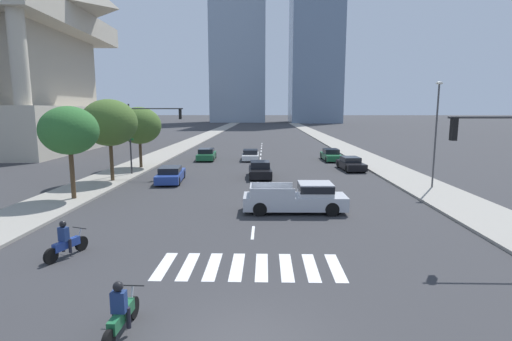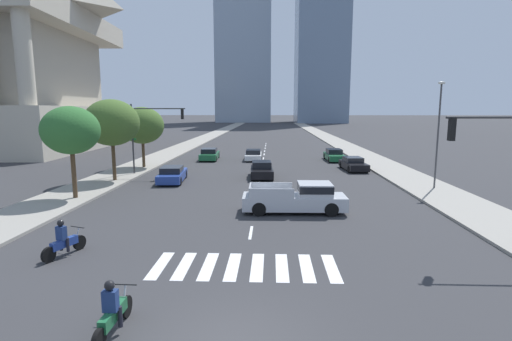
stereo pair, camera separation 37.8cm
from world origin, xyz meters
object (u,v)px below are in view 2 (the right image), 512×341
(pickup_truck, at_px, (299,198))
(sedan_black_4, at_px, (353,164))
(sedan_blue_3, at_px, (172,174))
(street_tree_nearest, at_px, (71,131))
(sedan_white_1, at_px, (253,155))
(traffic_signal_far, at_px, (152,126))
(street_tree_second, at_px, (112,123))
(sedan_green_2, at_px, (210,154))
(sedan_green_5, at_px, (334,155))
(motorcycle_third, at_px, (64,242))
(street_lamp_east, at_px, (438,127))
(motorcycle_trailing, at_px, (113,313))
(street_tree_third, at_px, (142,125))
(traffic_signal_near, at_px, (506,154))
(sedan_black_0, at_px, (262,170))

(pickup_truck, bearing_deg, sedan_black_4, 67.34)
(sedan_blue_3, bearing_deg, street_tree_nearest, 139.75)
(sedan_white_1, xyz_separation_m, traffic_signal_far, (-8.30, -10.66, 3.74))
(traffic_signal_far, distance_m, street_tree_second, 3.95)
(sedan_green_2, distance_m, sedan_green_5, 14.20)
(motorcycle_third, height_order, sedan_green_2, motorcycle_third)
(sedan_green_2, bearing_deg, street_lamp_east, -133.29)
(motorcycle_trailing, relative_size, sedan_white_1, 0.48)
(pickup_truck, relative_size, street_tree_nearest, 1.00)
(motorcycle_trailing, relative_size, street_tree_third, 0.39)
(motorcycle_third, distance_m, sedan_blue_3, 15.93)
(street_tree_second, bearing_deg, traffic_signal_far, 57.22)
(sedan_white_1, distance_m, sedan_blue_3, 14.92)
(sedan_white_1, relative_size, traffic_signal_far, 0.78)
(motorcycle_trailing, bearing_deg, traffic_signal_far, 15.94)
(sedan_blue_3, relative_size, street_tree_nearest, 0.84)
(traffic_signal_near, bearing_deg, street_lamp_east, -101.85)
(sedan_green_2, relative_size, sedan_blue_3, 1.00)
(traffic_signal_far, bearing_deg, street_lamp_east, -13.91)
(sedan_green_2, xyz_separation_m, street_tree_third, (-5.38, -6.83, 3.58))
(sedan_white_1, xyz_separation_m, street_tree_second, (-10.42, -13.96, 4.12))
(street_lamp_east, relative_size, street_tree_nearest, 1.29)
(sedan_green_2, height_order, street_tree_second, street_tree_second)
(sedan_black_0, bearing_deg, pickup_truck, 8.84)
(sedan_green_5, bearing_deg, street_tree_second, -56.28)
(motorcycle_trailing, height_order, sedan_white_1, motorcycle_trailing)
(motorcycle_third, distance_m, street_lamp_east, 24.31)
(motorcycle_trailing, bearing_deg, sedan_white_1, -1.96)
(sedan_blue_3, relative_size, street_tree_second, 0.77)
(sedan_green_5, distance_m, street_lamp_east, 17.08)
(sedan_black_4, bearing_deg, street_lamp_east, 19.23)
(sedan_black_4, bearing_deg, sedan_blue_3, -71.49)
(sedan_black_0, relative_size, sedan_green_2, 0.89)
(sedan_black_4, bearing_deg, motorcycle_trailing, -27.36)
(sedan_black_4, distance_m, street_tree_nearest, 24.44)
(motorcycle_third, relative_size, sedan_white_1, 0.42)
(street_tree_second, bearing_deg, sedan_black_0, 12.00)
(pickup_truck, distance_m, street_tree_third, 21.45)
(motorcycle_trailing, bearing_deg, motorcycle_third, 39.46)
(motorcycle_third, height_order, sedan_blue_3, motorcycle_third)
(pickup_truck, xyz_separation_m, sedan_green_5, (5.53, 22.54, -0.22))
(motorcycle_third, distance_m, sedan_green_2, 29.66)
(sedan_white_1, bearing_deg, sedan_blue_3, 155.58)
(traffic_signal_far, bearing_deg, street_tree_second, -122.78)
(street_tree_nearest, height_order, street_tree_third, street_tree_third)
(sedan_green_2, xyz_separation_m, street_tree_nearest, (-5.38, -20.22, 3.81))
(street_tree_second, bearing_deg, sedan_green_5, 35.22)
(sedan_green_5, distance_m, street_tree_nearest, 28.31)
(sedan_blue_3, distance_m, street_lamp_east, 20.12)
(sedan_green_2, bearing_deg, traffic_signal_far, 160.32)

